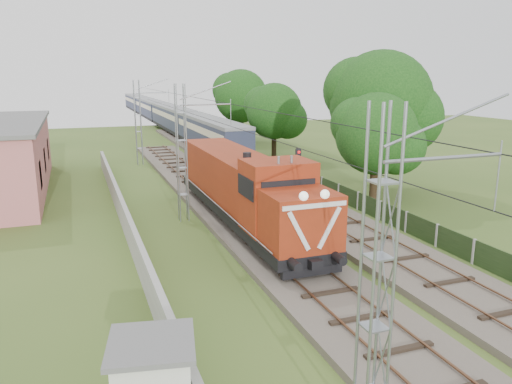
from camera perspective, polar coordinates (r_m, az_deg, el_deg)
name	(u,v)px	position (r m, az deg, el deg)	size (l,w,h in m)	color
ground	(322,294)	(20.39, 7.55, -11.46)	(140.00, 140.00, 0.00)	#39531F
track_main	(260,237)	(26.27, 0.50, -5.15)	(4.20, 70.00, 0.45)	#6B6054
track_side	(262,181)	(39.73, 0.68, 1.22)	(4.20, 80.00, 0.45)	#6B6054
catenary	(183,153)	(29.26, -8.39, 4.41)	(3.31, 70.00, 8.00)	gray
boundary_wall	(123,214)	(29.46, -14.95, -2.41)	(0.25, 40.00, 1.50)	#9E9E99
fence	(437,235)	(26.78, 19.97, -4.69)	(0.12, 32.00, 1.20)	black
locomotive	(244,187)	(28.04, -1.34, 0.56)	(3.12, 17.84, 4.53)	black
coach_rake	(160,112)	(85.57, -10.88, 8.99)	(2.85, 85.09, 3.30)	black
signal_post	(297,172)	(28.88, 4.76, 2.33)	(0.48, 0.38, 4.40)	black
relay_hut	(153,380)	(13.49, -11.69, -20.32)	(2.46, 2.46, 2.17)	silver
tree_a	(377,135)	(34.11, 13.69, 6.37)	(5.69, 5.42, 7.38)	#312514
tree_b	(382,103)	(38.30, 14.18, 9.78)	(7.92, 7.55, 10.27)	#312514
tree_c	(275,112)	(51.12, 2.18, 9.14)	(5.93, 5.65, 7.69)	#312514
tree_d	(242,97)	(64.50, -1.64, 10.83)	(7.06, 6.72, 9.15)	#312514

